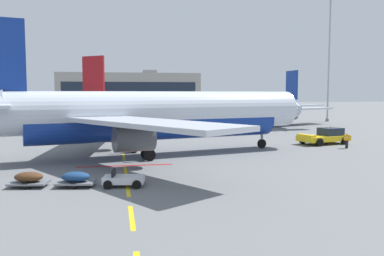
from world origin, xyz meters
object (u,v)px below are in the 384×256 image
object	(u,v)px
airliner_far_center	(37,105)
baggage_train	(76,179)
pushback_tug	(325,136)
catering_truck	(225,121)
apron_light_mast_far	(329,44)
airliner_far_right	(263,108)
ground_crew_worker	(347,139)
airliner_foreground	(153,115)

from	to	relation	value
airliner_far_center	baggage_train	world-z (taller)	airliner_far_center
pushback_tug	baggage_train	distance (m)	31.98
catering_truck	apron_light_mast_far	distance (m)	36.34
catering_truck	airliner_far_center	bearing A→B (deg)	152.62
airliner_far_right	ground_crew_worker	bearing A→B (deg)	-95.45
ground_crew_worker	baggage_train	bearing A→B (deg)	-154.25
airliner_foreground	airliner_far_right	world-z (taller)	airliner_foreground
airliner_far_center	catering_truck	size ratio (longest dim) A/B	4.22
pushback_tug	catering_truck	world-z (taller)	catering_truck
airliner_foreground	catering_truck	bearing A→B (deg)	58.80
ground_crew_worker	apron_light_mast_far	distance (m)	46.11
airliner_far_center	catering_truck	distance (m)	34.38
airliner_foreground	ground_crew_worker	xyz separation A→B (m)	(21.23, 1.03, -2.96)
airliner_far_center	baggage_train	distance (m)	50.86
airliner_far_right	catering_truck	world-z (taller)	airliner_far_right
apron_light_mast_far	airliner_far_right	bearing A→B (deg)	-163.09
baggage_train	ground_crew_worker	distance (m)	30.40
catering_truck	airliner_far_right	bearing A→B (deg)	49.60
pushback_tug	apron_light_mast_far	bearing A→B (deg)	60.33
pushback_tug	airliner_foreground	bearing A→B (deg)	-166.55
baggage_train	ground_crew_worker	bearing A→B (deg)	25.75
airliner_far_center	apron_light_mast_far	xyz separation A→B (m)	(58.16, 2.60, 12.45)
catering_truck	apron_light_mast_far	size ratio (longest dim) A/B	0.27
pushback_tug	airliner_far_right	world-z (taller)	airliner_far_right
airliner_far_center	apron_light_mast_far	size ratio (longest dim) A/B	1.16
apron_light_mast_far	airliner_foreground	bearing A→B (deg)	-135.59
catering_truck	ground_crew_worker	xyz separation A→B (m)	(8.20, -20.49, -0.66)
airliner_far_center	catering_truck	bearing A→B (deg)	-27.38
apron_light_mast_far	pushback_tug	bearing A→B (deg)	-119.67
airliner_foreground	airliner_far_center	bearing A→B (deg)	115.06
airliner_far_right	catering_truck	distance (m)	17.71
pushback_tug	airliner_far_right	size ratio (longest dim) A/B	0.23
airliner_far_right	airliner_far_center	bearing A→B (deg)	176.80
airliner_foreground	ground_crew_worker	bearing A→B (deg)	2.78
airliner_far_center	ground_crew_worker	bearing A→B (deg)	-43.17
pushback_tug	airliner_far_right	distance (m)	30.27
airliner_foreground	airliner_far_right	size ratio (longest dim) A/B	1.24
catering_truck	apron_light_mast_far	xyz separation A→B (m)	(27.69, 18.38, 14.69)
airliner_foreground	apron_light_mast_far	distance (m)	58.34
airliner_foreground	apron_light_mast_far	bearing A→B (deg)	44.41
airliner_foreground	baggage_train	world-z (taller)	airliner_foreground
airliner_far_right	baggage_train	xyz separation A→B (m)	(-30.61, -47.13, -2.63)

